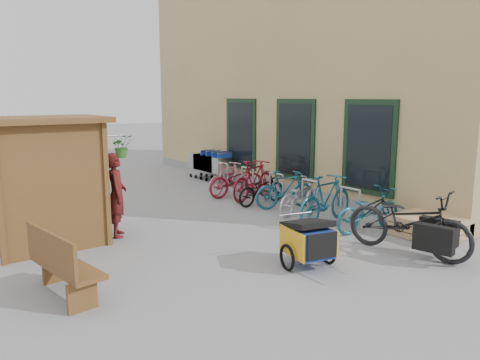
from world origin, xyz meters
TOP-DOWN VIEW (x-y plane):
  - ground at (0.00, 0.00)m, footprint 80.00×80.00m
  - building at (6.49, 4.50)m, footprint 6.07×13.00m
  - kiosk at (-3.28, 2.47)m, footprint 2.49×1.65m
  - bike_rack at (2.30, 2.40)m, footprint 0.05×5.35m
  - pallet_stack at (3.00, -1.40)m, footprint 1.00×1.20m
  - bench at (-3.68, -0.01)m, footprint 0.67×1.56m
  - shopping_carts at (3.00, 6.64)m, footprint 0.57×1.91m
  - child_trailer at (-0.08, -1.18)m, footprint 0.91×1.45m
  - cargo_bike at (1.78, -1.79)m, footprint 1.20×2.35m
  - person_kiosk at (-1.94, 2.32)m, footprint 0.61×0.72m
  - bike_0 at (2.37, -0.43)m, footprint 1.77×0.76m
  - bike_1 at (2.14, 0.54)m, footprint 1.85×0.73m
  - bike_2 at (2.29, 1.51)m, footprint 1.69×0.89m
  - bike_3 at (2.34, 2.10)m, footprint 1.66×0.88m
  - bike_4 at (2.14, 2.79)m, footprint 1.61×0.68m
  - bike_5 at (2.31, 3.34)m, footprint 1.88×1.01m
  - bike_6 at (2.21, 4.00)m, footprint 1.80×0.64m
  - bike_7 at (2.16, 4.36)m, footprint 1.62×0.79m

SIDE VIEW (x-z plane):
  - ground at x=0.00m, z-range 0.00..0.00m
  - pallet_stack at x=3.00m, z-range 0.01..0.41m
  - bike_4 at x=2.14m, z-range 0.00..0.82m
  - bike_2 at x=2.29m, z-range 0.00..0.84m
  - bike_0 at x=2.37m, z-range 0.00..0.90m
  - child_trailer at x=-0.08m, z-range 0.05..0.88m
  - bike_7 at x=2.16m, z-range 0.00..0.94m
  - bike_6 at x=2.21m, z-range 0.00..0.94m
  - bike_3 at x=2.34m, z-range 0.00..0.96m
  - bench at x=-3.68m, z-range 0.01..0.97m
  - bike_rack at x=2.30m, z-range 0.08..0.95m
  - bike_1 at x=2.14m, z-range 0.00..1.08m
  - bike_5 at x=2.31m, z-range 0.00..1.09m
  - cargo_bike at x=1.78m, z-range -0.01..1.17m
  - shopping_carts at x=3.00m, z-range 0.08..1.10m
  - person_kiosk at x=-1.94m, z-range 0.00..1.68m
  - kiosk at x=-3.28m, z-range 0.35..2.75m
  - building at x=6.49m, z-range -0.01..6.99m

